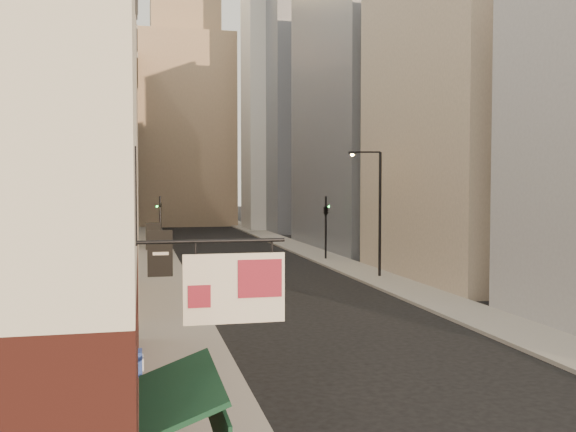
{
  "coord_description": "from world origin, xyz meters",
  "views": [
    {
      "loc": [
        -7.94,
        -6.89,
        5.74
      ],
      "look_at": [
        -2.13,
        18.09,
        4.57
      ],
      "focal_mm": 40.0,
      "sensor_mm": 36.0,
      "label": 1
    }
  ],
  "objects_px": {
    "traffic_light_left": "(160,213)",
    "white_tower": "(275,91)",
    "clock_tower": "(185,108)",
    "streetlamp_mid": "(377,206)",
    "traffic_light_right": "(326,211)"
  },
  "relations": [
    {
      "from": "traffic_light_left",
      "to": "clock_tower",
      "type": "bearing_deg",
      "value": -114.0
    },
    {
      "from": "traffic_light_right",
      "to": "streetlamp_mid",
      "type": "bearing_deg",
      "value": 104.9
    },
    {
      "from": "clock_tower",
      "to": "traffic_light_right",
      "type": "distance_m",
      "value": 53.37
    },
    {
      "from": "clock_tower",
      "to": "traffic_light_left",
      "type": "xyz_separation_m",
      "value": [
        -5.32,
        -47.51,
        -13.98
      ]
    },
    {
      "from": "clock_tower",
      "to": "streetlamp_mid",
      "type": "distance_m",
      "value": 62.99
    },
    {
      "from": "traffic_light_left",
      "to": "traffic_light_right",
      "type": "bearing_deg",
      "value": 146.62
    },
    {
      "from": "clock_tower",
      "to": "traffic_light_right",
      "type": "relative_size",
      "value": 8.98
    },
    {
      "from": "streetlamp_mid",
      "to": "traffic_light_left",
      "type": "bearing_deg",
      "value": 144.54
    },
    {
      "from": "traffic_light_right",
      "to": "white_tower",
      "type": "bearing_deg",
      "value": -82.78
    },
    {
      "from": "white_tower",
      "to": "clock_tower",
      "type": "bearing_deg",
      "value": 128.16
    },
    {
      "from": "traffic_light_left",
      "to": "white_tower",
      "type": "bearing_deg",
      "value": -133.58
    },
    {
      "from": "streetlamp_mid",
      "to": "traffic_light_left",
      "type": "xyz_separation_m",
      "value": [
        -12.86,
        13.64,
        -0.89
      ]
    },
    {
      "from": "traffic_light_right",
      "to": "clock_tower",
      "type": "bearing_deg",
      "value": -68.9
    },
    {
      "from": "clock_tower",
      "to": "traffic_light_right",
      "type": "height_order",
      "value": "clock_tower"
    },
    {
      "from": "traffic_light_left",
      "to": "traffic_light_right",
      "type": "relative_size",
      "value": 1.0
    }
  ]
}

